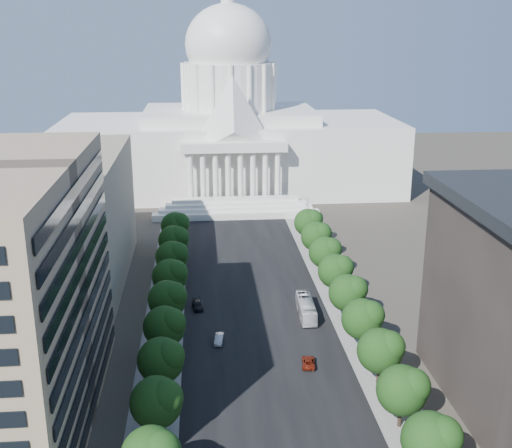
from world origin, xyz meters
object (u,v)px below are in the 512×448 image
object	(u,v)px
car_dark_b	(198,305)
car_red	(308,362)
car_silver	(219,339)
city_bus	(306,308)

from	to	relation	value
car_dark_b	car_red	bearing A→B (deg)	-59.85
car_silver	city_bus	size ratio (longest dim) A/B	0.35
car_silver	car_dark_b	size ratio (longest dim) A/B	0.88
car_silver	car_dark_b	bearing A→B (deg)	112.17
car_dark_b	city_bus	size ratio (longest dim) A/B	0.40
car_silver	car_dark_b	xyz separation A→B (m)	(-4.04, 15.64, -0.00)
car_silver	car_red	xyz separation A→B (m)	(15.50, -10.00, -0.05)
car_dark_b	city_bus	world-z (taller)	city_bus
car_silver	car_red	world-z (taller)	car_silver
car_dark_b	car_silver	bearing A→B (deg)	-82.68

